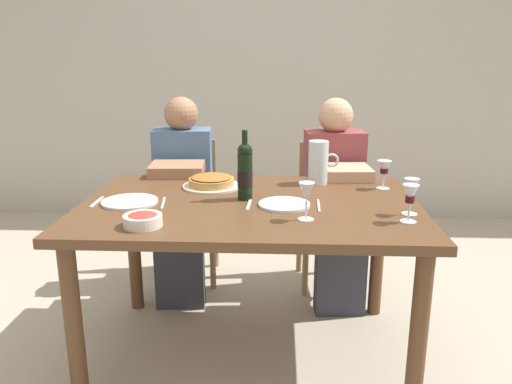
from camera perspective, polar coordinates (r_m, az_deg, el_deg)
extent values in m
plane|color=#B2A893|center=(2.57, -0.68, -17.65)|extent=(8.00, 8.00, 0.00)
cube|color=#B2ADA3|center=(4.34, 1.05, 15.42)|extent=(8.00, 0.10, 2.80)
cube|color=brown|center=(2.25, -0.74, -1.66)|extent=(1.50, 1.00, 0.04)
cylinder|color=brown|center=(2.17, -19.97, -14.26)|extent=(0.07, 0.07, 0.72)
cylinder|color=brown|center=(2.09, 17.94, -15.33)|extent=(0.07, 0.07, 0.72)
cylinder|color=brown|center=(2.88, -13.68, -6.19)|extent=(0.07, 0.07, 0.72)
cylinder|color=brown|center=(2.82, 13.63, -6.68)|extent=(0.07, 0.07, 0.72)
cylinder|color=black|center=(2.27, -1.26, 1.76)|extent=(0.07, 0.07, 0.21)
sphere|color=black|center=(2.24, -1.28, 4.69)|extent=(0.07, 0.07, 0.07)
cylinder|color=black|center=(2.23, -1.28, 5.97)|extent=(0.03, 0.03, 0.08)
cylinder|color=black|center=(2.27, -1.26, 1.50)|extent=(0.07, 0.07, 0.07)
cylinder|color=silver|center=(2.57, 7.08, 3.36)|extent=(0.10, 0.10, 0.22)
cylinder|color=silver|center=(2.58, 7.05, 2.50)|extent=(0.09, 0.09, 0.13)
torus|color=silver|center=(2.57, 8.61, 3.57)|extent=(0.07, 0.01, 0.07)
cylinder|color=silver|center=(2.51, -5.07, 0.67)|extent=(0.29, 0.29, 0.01)
cylinder|color=#C18E47|center=(2.50, -5.08, 1.17)|extent=(0.22, 0.22, 0.03)
ellipsoid|color=#9E6028|center=(2.50, -5.09, 1.69)|extent=(0.20, 0.20, 0.02)
cylinder|color=silver|center=(1.98, -12.72, -3.19)|extent=(0.15, 0.15, 0.05)
ellipsoid|color=#B2382D|center=(1.97, -12.75, -2.75)|extent=(0.12, 0.12, 0.03)
cylinder|color=silver|center=(2.07, 16.87, -3.22)|extent=(0.06, 0.06, 0.00)
cylinder|color=silver|center=(2.06, 16.95, -2.20)|extent=(0.01, 0.01, 0.07)
cone|color=silver|center=(2.04, 17.11, -0.22)|extent=(0.06, 0.06, 0.08)
cylinder|color=#470A14|center=(2.05, 17.07, -0.78)|extent=(0.04, 0.04, 0.03)
cylinder|color=silver|center=(2.55, 14.20, 0.41)|extent=(0.06, 0.06, 0.00)
cylinder|color=silver|center=(2.54, 14.26, 1.23)|extent=(0.01, 0.01, 0.07)
cone|color=silver|center=(2.52, 14.36, 2.74)|extent=(0.07, 0.07, 0.07)
cylinder|color=#470A14|center=(2.53, 14.33, 2.33)|extent=(0.04, 0.04, 0.02)
cylinder|color=silver|center=(2.17, 17.00, -2.39)|extent=(0.06, 0.06, 0.00)
cylinder|color=silver|center=(2.16, 17.08, -1.42)|extent=(0.01, 0.01, 0.07)
cone|color=silver|center=(2.14, 17.23, 0.49)|extent=(0.06, 0.06, 0.08)
cylinder|color=silver|center=(2.02, 5.68, -3.10)|extent=(0.06, 0.06, 0.00)
cylinder|color=silver|center=(2.01, 5.71, -2.02)|extent=(0.01, 0.01, 0.08)
cone|color=silver|center=(1.99, 5.77, 0.04)|extent=(0.07, 0.07, 0.07)
cylinder|color=silver|center=(2.30, -14.13, -1.07)|extent=(0.25, 0.25, 0.01)
cylinder|color=silver|center=(2.20, 3.23, -1.41)|extent=(0.23, 0.23, 0.01)
cube|color=silver|center=(2.35, -17.63, -1.09)|extent=(0.02, 0.16, 0.00)
cube|color=silver|center=(2.26, -10.49, -1.23)|extent=(0.04, 0.18, 0.00)
cube|color=silver|center=(2.20, 7.13, -1.54)|extent=(0.02, 0.18, 0.00)
cube|color=silver|center=(2.20, -0.69, -1.45)|extent=(0.02, 0.16, 0.00)
cube|color=#9E7A51|center=(3.18, -7.93, -1.94)|extent=(0.43, 0.43, 0.02)
cube|color=#9E7A51|center=(3.30, -7.72, 2.50)|extent=(0.36, 0.06, 0.40)
cylinder|color=#9E7A51|center=(3.12, -11.23, -7.00)|extent=(0.04, 0.04, 0.45)
cylinder|color=#9E7A51|center=(3.08, -4.95, -7.05)|extent=(0.04, 0.04, 0.45)
cylinder|color=#9E7A51|center=(3.44, -10.31, -4.84)|extent=(0.04, 0.04, 0.45)
cylinder|color=#9E7A51|center=(3.40, -4.62, -4.86)|extent=(0.04, 0.04, 0.45)
cube|color=#4C6B93|center=(3.07, -8.24, 2.47)|extent=(0.35, 0.22, 0.50)
sphere|color=#9E7051|center=(3.02, -8.49, 8.77)|extent=(0.20, 0.20, 0.20)
cube|color=#33333D|center=(2.96, -8.47, -3.09)|extent=(0.33, 0.40, 0.14)
cube|color=#33333D|center=(2.92, -8.61, -9.06)|extent=(0.28, 0.14, 0.40)
cube|color=#9E7051|center=(2.79, -8.95, 2.57)|extent=(0.31, 0.26, 0.06)
cube|color=#9E7A51|center=(3.11, 8.51, -2.38)|extent=(0.43, 0.43, 0.02)
cube|color=#9E7A51|center=(3.23, 8.11, 2.18)|extent=(0.36, 0.06, 0.40)
cylinder|color=#9E7A51|center=(3.01, 5.64, -7.68)|extent=(0.04, 0.04, 0.45)
cylinder|color=#9E7A51|center=(3.06, 12.02, -7.49)|extent=(0.04, 0.04, 0.45)
cylinder|color=#9E7A51|center=(3.32, 4.95, -5.38)|extent=(0.04, 0.04, 0.45)
cylinder|color=#9E7A51|center=(3.37, 10.73, -5.26)|extent=(0.04, 0.04, 0.45)
cube|color=#8E3D42|center=(3.00, 8.77, 2.12)|extent=(0.35, 0.22, 0.50)
sphere|color=tan|center=(2.94, 9.05, 8.58)|extent=(0.20, 0.20, 0.20)
cube|color=#33333D|center=(2.89, 9.21, -3.58)|extent=(0.33, 0.40, 0.14)
cube|color=#33333D|center=(2.85, 9.51, -9.70)|extent=(0.28, 0.14, 0.40)
cube|color=tan|center=(2.72, 9.83, 2.19)|extent=(0.31, 0.26, 0.06)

